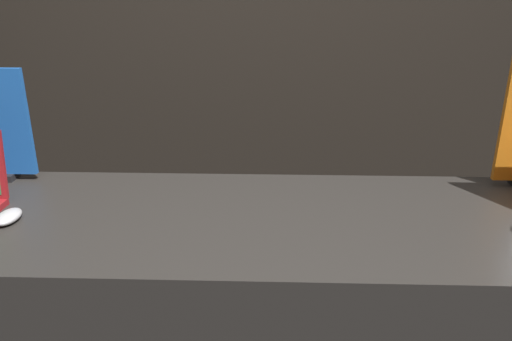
# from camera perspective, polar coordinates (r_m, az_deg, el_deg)

# --- Properties ---
(wall_back) EXTENTS (8.00, 0.05, 2.80)m
(wall_back) POSITION_cam_1_polar(r_m,az_deg,el_deg) (2.74, 1.00, 17.87)
(wall_back) COLOR black
(wall_back) RESTS_ON ground_plane
(display_counter) EXTENTS (2.39, 0.71, 0.86)m
(display_counter) POSITION_cam_1_polar(r_m,az_deg,el_deg) (1.77, 0.04, -17.95)
(display_counter) COLOR #282623
(display_counter) RESTS_ON ground_plane
(mouse_front) EXTENTS (0.06, 0.11, 0.03)m
(mouse_front) POSITION_cam_1_polar(r_m,az_deg,el_deg) (1.67, -26.43, -4.75)
(mouse_front) COLOR #B2B2B7
(mouse_front) RESTS_ON display_counter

